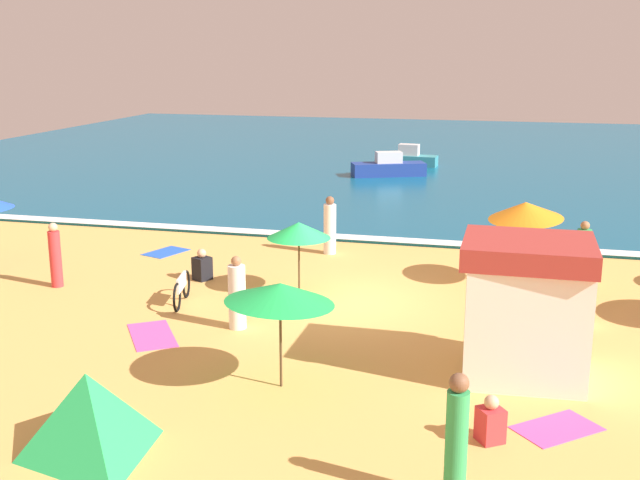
{
  "coord_description": "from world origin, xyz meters",
  "views": [
    {
      "loc": [
        4.03,
        -18.4,
        6.24
      ],
      "look_at": [
        -1.38,
        2.93,
        0.8
      ],
      "focal_mm": 44.03,
      "sensor_mm": 36.0,
      "label": 1
    }
  ],
  "objects_px": {
    "beachgoer_3": "(583,254)",
    "beachgoer_4": "(490,422)",
    "beach_umbrella_1": "(299,230)",
    "small_boat_1": "(409,158)",
    "beachgoer_1": "(577,311)",
    "beachgoer_2": "(456,441)",
    "beach_tent": "(88,410)",
    "beachgoer_10": "(330,227)",
    "small_boat_0": "(389,167)",
    "lifeguard_cabana": "(525,308)",
    "beachgoer_8": "(202,267)",
    "parked_bicycle": "(182,289)",
    "beachgoer_5": "(55,256)",
    "beach_umbrella_8": "(526,211)",
    "beachgoer_6": "(237,295)"
  },
  "relations": [
    {
      "from": "beachgoer_3",
      "to": "beachgoer_4",
      "type": "xyz_separation_m",
      "value": [
        -2.05,
        -9.77,
        -0.43
      ]
    },
    {
      "from": "beach_umbrella_1",
      "to": "small_boat_1",
      "type": "bearing_deg",
      "value": 90.71
    },
    {
      "from": "beachgoer_1",
      "to": "beachgoer_2",
      "type": "xyz_separation_m",
      "value": [
        -2.12,
        -8.04,
        0.62
      ]
    },
    {
      "from": "beachgoer_1",
      "to": "beach_tent",
      "type": "bearing_deg",
      "value": -135.1
    },
    {
      "from": "beachgoer_10",
      "to": "small_boat_0",
      "type": "distance_m",
      "value": 14.76
    },
    {
      "from": "beach_tent",
      "to": "beachgoer_4",
      "type": "distance_m",
      "value": 6.45
    },
    {
      "from": "lifeguard_cabana",
      "to": "small_boat_1",
      "type": "distance_m",
      "value": 27.14
    },
    {
      "from": "beachgoer_8",
      "to": "beachgoer_10",
      "type": "distance_m",
      "value": 4.55
    },
    {
      "from": "small_boat_1",
      "to": "beachgoer_2",
      "type": "bearing_deg",
      "value": -80.89
    },
    {
      "from": "beachgoer_3",
      "to": "small_boat_1",
      "type": "xyz_separation_m",
      "value": [
        -7.47,
        19.53,
        -0.3
      ]
    },
    {
      "from": "parked_bicycle",
      "to": "beachgoer_1",
      "type": "relative_size",
      "value": 2.22
    },
    {
      "from": "beachgoer_5",
      "to": "lifeguard_cabana",
      "type": "bearing_deg",
      "value": -13.87
    },
    {
      "from": "parked_bicycle",
      "to": "beachgoer_10",
      "type": "relative_size",
      "value": 0.99
    },
    {
      "from": "beachgoer_1",
      "to": "beachgoer_4",
      "type": "height_order",
      "value": "beachgoer_1"
    },
    {
      "from": "beachgoer_2",
      "to": "beach_umbrella_8",
      "type": "bearing_deg",
      "value": 85.38
    },
    {
      "from": "beach_umbrella_1",
      "to": "beachgoer_3",
      "type": "distance_m",
      "value": 7.81
    },
    {
      "from": "beachgoer_3",
      "to": "small_boat_1",
      "type": "height_order",
      "value": "beachgoer_3"
    },
    {
      "from": "beach_tent",
      "to": "beachgoer_4",
      "type": "bearing_deg",
      "value": 15.83
    },
    {
      "from": "beachgoer_5",
      "to": "beachgoer_6",
      "type": "xyz_separation_m",
      "value": [
        5.77,
        -1.81,
        -0.05
      ]
    },
    {
      "from": "beachgoer_10",
      "to": "beachgoer_8",
      "type": "bearing_deg",
      "value": -127.25
    },
    {
      "from": "parked_bicycle",
      "to": "beachgoer_10",
      "type": "bearing_deg",
      "value": 66.69
    },
    {
      "from": "lifeguard_cabana",
      "to": "beachgoer_10",
      "type": "height_order",
      "value": "lifeguard_cabana"
    },
    {
      "from": "beach_tent",
      "to": "beachgoer_4",
      "type": "height_order",
      "value": "beach_tent"
    },
    {
      "from": "beachgoer_6",
      "to": "beachgoer_3",
      "type": "bearing_deg",
      "value": 36.42
    },
    {
      "from": "lifeguard_cabana",
      "to": "beachgoer_6",
      "type": "height_order",
      "value": "lifeguard_cabana"
    },
    {
      "from": "beachgoer_3",
      "to": "beachgoer_4",
      "type": "relative_size",
      "value": 2.08
    },
    {
      "from": "small_boat_1",
      "to": "parked_bicycle",
      "type": "bearing_deg",
      "value": -95.53
    },
    {
      "from": "lifeguard_cabana",
      "to": "beachgoer_4",
      "type": "height_order",
      "value": "lifeguard_cabana"
    },
    {
      "from": "beachgoer_3",
      "to": "small_boat_0",
      "type": "bearing_deg",
      "value": 116.55
    },
    {
      "from": "beachgoer_10",
      "to": "small_boat_1",
      "type": "relative_size",
      "value": 0.59
    },
    {
      "from": "beachgoer_2",
      "to": "beach_umbrella_1",
      "type": "bearing_deg",
      "value": 118.33
    },
    {
      "from": "beach_umbrella_1",
      "to": "lifeguard_cabana",
      "type": "bearing_deg",
      "value": -35.6
    },
    {
      "from": "lifeguard_cabana",
      "to": "beachgoer_5",
      "type": "distance_m",
      "value": 12.42
    },
    {
      "from": "beachgoer_6",
      "to": "beach_umbrella_1",
      "type": "bearing_deg",
      "value": 77.21
    },
    {
      "from": "lifeguard_cabana",
      "to": "beach_umbrella_1",
      "type": "bearing_deg",
      "value": 144.4
    },
    {
      "from": "parked_bicycle",
      "to": "beachgoer_10",
      "type": "height_order",
      "value": "beachgoer_10"
    },
    {
      "from": "beachgoer_3",
      "to": "beachgoer_10",
      "type": "relative_size",
      "value": 0.93
    },
    {
      "from": "beach_umbrella_8",
      "to": "small_boat_1",
      "type": "height_order",
      "value": "beach_umbrella_8"
    },
    {
      "from": "beach_umbrella_1",
      "to": "beachgoer_2",
      "type": "bearing_deg",
      "value": -61.67
    },
    {
      "from": "beachgoer_4",
      "to": "beachgoer_10",
      "type": "xyz_separation_m",
      "value": [
        -5.31,
        10.94,
        0.5
      ]
    },
    {
      "from": "beach_tent",
      "to": "beachgoer_1",
      "type": "height_order",
      "value": "beach_tent"
    },
    {
      "from": "beach_umbrella_8",
      "to": "small_boat_1",
      "type": "xyz_separation_m",
      "value": [
        -5.88,
        20.37,
        -1.58
      ]
    },
    {
      "from": "beachgoer_1",
      "to": "beachgoer_5",
      "type": "distance_m",
      "value": 13.28
    },
    {
      "from": "beachgoer_8",
      "to": "beachgoer_5",
      "type": "bearing_deg",
      "value": -156.28
    },
    {
      "from": "parked_bicycle",
      "to": "beachgoer_6",
      "type": "height_order",
      "value": "beachgoer_6"
    },
    {
      "from": "beachgoer_3",
      "to": "small_boat_0",
      "type": "relative_size",
      "value": 0.45
    },
    {
      "from": "beachgoer_5",
      "to": "beachgoer_6",
      "type": "height_order",
      "value": "beachgoer_5"
    },
    {
      "from": "beach_umbrella_8",
      "to": "beach_tent",
      "type": "relative_size",
      "value": 0.95
    },
    {
      "from": "beachgoer_4",
      "to": "small_boat_0",
      "type": "distance_m",
      "value": 26.35
    },
    {
      "from": "parked_bicycle",
      "to": "beachgoer_4",
      "type": "relative_size",
      "value": 2.23
    }
  ]
}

